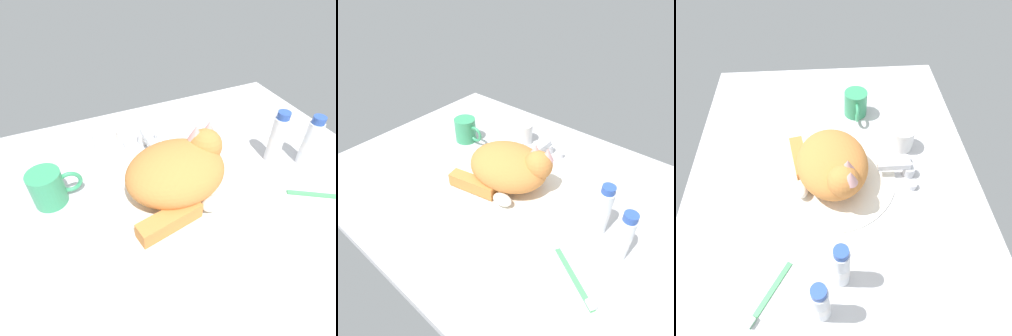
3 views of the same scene
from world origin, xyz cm
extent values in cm
cube|color=silver|center=(0.00, 0.00, -1.50)|extent=(110.00, 82.50, 3.00)
cylinder|color=white|center=(0.00, 0.00, 0.40)|extent=(35.67, 35.67, 0.79)
cylinder|color=silver|center=(0.00, 21.73, 1.56)|extent=(3.60, 3.60, 3.13)
cube|color=silver|center=(0.00, 17.15, 4.13)|extent=(2.00, 9.17, 2.00)
cylinder|color=silver|center=(-4.71, 21.73, 0.90)|extent=(2.80, 2.80, 1.80)
cylinder|color=silver|center=(4.71, 21.73, 0.90)|extent=(2.80, 2.80, 1.80)
ellipsoid|color=#D17F3D|center=(0.00, 0.00, 6.54)|extent=(25.54, 21.61, 11.50)
sphere|color=#D17F3D|center=(8.67, 2.36, 9.70)|extent=(8.98, 8.98, 8.17)
ellipsoid|color=white|center=(7.04, 2.19, 7.98)|extent=(5.75, 5.02, 4.49)
cone|color=#DB9E9E|center=(6.69, 3.59, 13.17)|extent=(4.04, 4.04, 3.68)
cone|color=#DB9E9E|center=(10.35, 3.98, 13.17)|extent=(4.04, 4.04, 3.68)
cube|color=#D17F3D|center=(-5.56, -9.29, 2.71)|extent=(15.07, 6.51, 3.84)
ellipsoid|color=white|center=(5.07, -8.65, 2.52)|extent=(5.95, 4.17, 3.46)
cylinder|color=#389966|center=(-27.56, 8.94, 4.29)|extent=(7.53, 7.53, 8.59)
torus|color=#389966|center=(-22.59, 8.94, 4.29)|extent=(5.81, 1.00, 5.81)
cylinder|color=white|center=(-11.00, 21.53, 3.60)|extent=(7.06, 7.06, 7.20)
cylinder|color=white|center=(29.13, 0.56, 6.46)|extent=(3.75, 3.75, 12.92)
cylinder|color=white|center=(29.13, 0.56, 5.81)|extent=(3.82, 3.82, 3.23)
cylinder|color=#2D51AD|center=(29.13, 0.56, 13.82)|extent=(3.19, 3.19, 1.80)
cylinder|color=white|center=(36.15, -3.94, 6.20)|extent=(3.66, 3.66, 12.40)
cylinder|color=white|center=(36.15, -3.94, 5.58)|extent=(3.74, 3.74, 3.10)
cylinder|color=#2D51AD|center=(36.15, -3.94, 13.30)|extent=(3.11, 3.11, 1.80)
cube|color=#4CB266|center=(31.34, -15.34, 0.40)|extent=(14.03, 9.23, 0.80)
cube|color=white|center=(37.10, -18.87, 1.20)|extent=(2.63, 2.38, 0.80)
camera|label=1|loc=(-20.72, -42.61, 50.34)|focal=30.40mm
camera|label=2|loc=(42.87, -52.14, 58.41)|focal=31.25mm
camera|label=3|loc=(55.13, -0.67, 71.04)|focal=33.57mm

